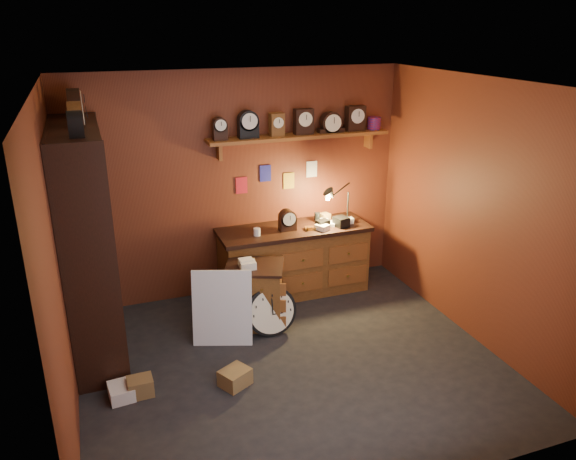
{
  "coord_description": "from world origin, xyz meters",
  "views": [
    {
      "loc": [
        -1.66,
        -4.45,
        3.19
      ],
      "look_at": [
        0.09,
        0.35,
        1.28
      ],
      "focal_mm": 35.0,
      "sensor_mm": 36.0,
      "label": 1
    }
  ],
  "objects_px": {
    "workbench": "(294,257)",
    "big_round_clock": "(271,311)",
    "shelving_unit": "(83,234)",
    "low_cabinet": "(255,292)"
  },
  "relations": [
    {
      "from": "workbench",
      "to": "low_cabinet",
      "type": "height_order",
      "value": "workbench"
    },
    {
      "from": "workbench",
      "to": "big_round_clock",
      "type": "height_order",
      "value": "workbench"
    },
    {
      "from": "workbench",
      "to": "big_round_clock",
      "type": "bearing_deg",
      "value": -123.99
    },
    {
      "from": "workbench",
      "to": "low_cabinet",
      "type": "xyz_separation_m",
      "value": [
        -0.68,
        -0.6,
        -0.09
      ]
    },
    {
      "from": "workbench",
      "to": "big_round_clock",
      "type": "relative_size",
      "value": 3.33
    },
    {
      "from": "shelving_unit",
      "to": "big_round_clock",
      "type": "height_order",
      "value": "shelving_unit"
    },
    {
      "from": "big_round_clock",
      "to": "low_cabinet",
      "type": "bearing_deg",
      "value": 109.73
    },
    {
      "from": "big_round_clock",
      "to": "shelving_unit",
      "type": "bearing_deg",
      "value": 168.26
    },
    {
      "from": "shelving_unit",
      "to": "big_round_clock",
      "type": "bearing_deg",
      "value": -11.74
    },
    {
      "from": "shelving_unit",
      "to": "low_cabinet",
      "type": "bearing_deg",
      "value": -3.43
    }
  ]
}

